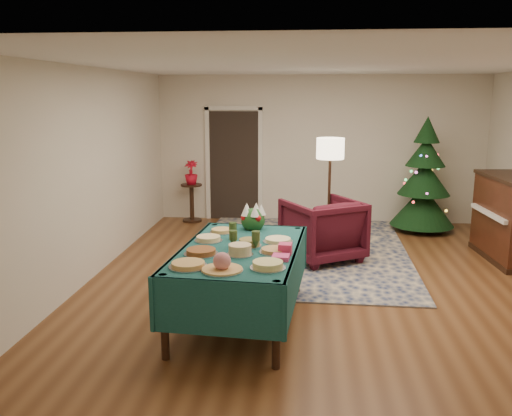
# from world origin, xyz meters

# --- Properties ---
(room_shell) EXTENTS (7.00, 7.00, 7.00)m
(room_shell) POSITION_xyz_m (0.00, 0.00, 1.35)
(room_shell) COLOR #593319
(room_shell) RESTS_ON ground
(doorway) EXTENTS (1.08, 0.04, 2.16)m
(doorway) POSITION_xyz_m (-1.60, 3.48, 1.10)
(doorway) COLOR black
(doorway) RESTS_ON ground
(rug) EXTENTS (3.29, 4.27, 0.02)m
(rug) POSITION_xyz_m (-0.31, 1.40, 0.01)
(rug) COLOR #14234B
(rug) RESTS_ON ground
(buffet_table) EXTENTS (1.37, 2.16, 0.81)m
(buffet_table) POSITION_xyz_m (-0.90, -1.26, 0.65)
(buffet_table) COLOR black
(buffet_table) RESTS_ON ground
(platter_0) EXTENTS (0.36, 0.36, 0.05)m
(platter_0) POSITION_xyz_m (-1.30, -1.93, 0.83)
(platter_0) COLOR silver
(platter_0) RESTS_ON buffet_table
(platter_1) EXTENTS (0.38, 0.38, 0.17)m
(platter_1) POSITION_xyz_m (-0.97, -2.01, 0.87)
(platter_1) COLOR silver
(platter_1) RESTS_ON buffet_table
(platter_2) EXTENTS (0.33, 0.33, 0.07)m
(platter_2) POSITION_xyz_m (-0.57, -1.90, 0.84)
(platter_2) COLOR silver
(platter_2) RESTS_ON buffet_table
(platter_3) EXTENTS (0.34, 0.34, 0.06)m
(platter_3) POSITION_xyz_m (-1.26, -1.53, 0.83)
(platter_3) COLOR silver
(platter_3) RESTS_ON buffet_table
(platter_4) EXTENTS (0.26, 0.26, 0.11)m
(platter_4) POSITION_xyz_m (-0.87, -1.51, 0.86)
(platter_4) COLOR silver
(platter_4) RESTS_ON buffet_table
(platter_5) EXTENTS (0.30, 0.30, 0.05)m
(platter_5) POSITION_xyz_m (-0.54, -1.40, 0.83)
(platter_5) COLOR silver
(platter_5) RESTS_ON buffet_table
(platter_6) EXTENTS (0.30, 0.30, 0.06)m
(platter_6) POSITION_xyz_m (-1.27, -1.03, 0.83)
(platter_6) COLOR silver
(platter_6) RESTS_ON buffet_table
(platter_7) EXTENTS (0.25, 0.25, 0.08)m
(platter_7) POSITION_xyz_m (-0.81, -1.19, 0.84)
(platter_7) COLOR silver
(platter_7) RESTS_ON buffet_table
(platter_8) EXTENTS (0.32, 0.32, 0.05)m
(platter_8) POSITION_xyz_m (-0.53, -1.01, 0.83)
(platter_8) COLOR silver
(platter_8) RESTS_ON buffet_table
(platter_9) EXTENTS (0.27, 0.27, 0.05)m
(platter_9) POSITION_xyz_m (-1.19, -0.66, 0.83)
(platter_9) COLOR silver
(platter_9) RESTS_ON buffet_table
(goblet_0) EXTENTS (0.09, 0.09, 0.19)m
(goblet_0) POSITION_xyz_m (-1.02, -0.93, 0.91)
(goblet_0) COLOR #2D471E
(goblet_0) RESTS_ON buffet_table
(goblet_1) EXTENTS (0.09, 0.09, 0.19)m
(goblet_1) POSITION_xyz_m (-0.74, -1.28, 0.91)
(goblet_1) COLOR #2D471E
(goblet_1) RESTS_ON buffet_table
(goblet_2) EXTENTS (0.09, 0.09, 0.19)m
(goblet_2) POSITION_xyz_m (-0.97, -1.28, 0.91)
(goblet_2) COLOR #2D471E
(goblet_2) RESTS_ON buffet_table
(napkin_stack) EXTENTS (0.17, 0.17, 0.04)m
(napkin_stack) POSITION_xyz_m (-0.47, -1.61, 0.83)
(napkin_stack) COLOR #E64086
(napkin_stack) RESTS_ON buffet_table
(gift_box) EXTENTS (0.14, 0.14, 0.11)m
(gift_box) POSITION_xyz_m (-0.43, -1.43, 0.86)
(gift_box) COLOR #D93C6B
(gift_box) RESTS_ON buffet_table
(centerpiece) EXTENTS (0.29, 0.29, 0.33)m
(centerpiece) POSITION_xyz_m (-0.85, -0.45, 0.95)
(centerpiece) COLOR #1E4C1E
(centerpiece) RESTS_ON buffet_table
(armchair) EXTENTS (1.28, 1.26, 0.99)m
(armchair) POSITION_xyz_m (0.01, 1.00, 0.49)
(armchair) COLOR #420E19
(armchair) RESTS_ON ground
(floor_lamp) EXTENTS (0.42, 0.42, 1.72)m
(floor_lamp) POSITION_xyz_m (0.11, 1.56, 1.46)
(floor_lamp) COLOR #A57F3F
(floor_lamp) RESTS_ON ground
(side_table) EXTENTS (0.40, 0.40, 0.71)m
(side_table) POSITION_xyz_m (-2.37, 3.20, 0.34)
(side_table) COLOR black
(side_table) RESTS_ON ground
(potted_plant) EXTENTS (0.25, 0.44, 0.25)m
(potted_plant) POSITION_xyz_m (-2.37, 3.20, 0.83)
(potted_plant) COLOR red
(potted_plant) RESTS_ON side_table
(christmas_tree) EXTENTS (1.20, 1.20, 1.99)m
(christmas_tree) POSITION_xyz_m (1.79, 2.90, 0.89)
(christmas_tree) COLOR black
(christmas_tree) RESTS_ON ground
(piano) EXTENTS (0.76, 1.46, 1.23)m
(piano) POSITION_xyz_m (2.68, 1.26, 0.60)
(piano) COLOR black
(piano) RESTS_ON ground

